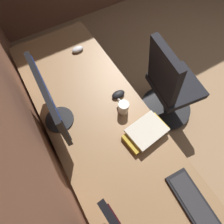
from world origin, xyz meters
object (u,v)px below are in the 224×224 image
at_px(monitor_primary, 51,102).
at_px(book_stack_near, 146,132).
at_px(coffee_mug, 123,107).
at_px(office_chair, 169,88).
at_px(mouse_main, 118,94).
at_px(mouse_spare, 78,49).
at_px(drawer_pedestal, 97,136).
at_px(keyboard_main, 196,206).

xyz_separation_m(monitor_primary, book_stack_near, (-0.40, -0.46, -0.22)).
height_order(coffee_mug, office_chair, office_chair).
bearing_deg(mouse_main, coffee_mug, 163.40).
xyz_separation_m(book_stack_near, coffee_mug, (0.23, 0.04, 0.02)).
height_order(monitor_primary, coffee_mug, monitor_primary).
bearing_deg(coffee_mug, mouse_spare, 2.01).
bearing_deg(drawer_pedestal, mouse_spare, -16.13).
height_order(drawer_pedestal, mouse_main, mouse_main).
xyz_separation_m(mouse_main, book_stack_near, (-0.36, 0.00, 0.01)).
bearing_deg(book_stack_near, mouse_spare, 3.77).
height_order(keyboard_main, office_chair, office_chair).
bearing_deg(book_stack_near, mouse_main, -0.07).
xyz_separation_m(keyboard_main, book_stack_near, (0.52, -0.01, 0.02)).
relative_size(drawer_pedestal, keyboard_main, 1.63).
bearing_deg(drawer_pedestal, book_stack_near, -139.60).
bearing_deg(book_stack_near, office_chair, -59.28).
xyz_separation_m(monitor_primary, coffee_mug, (-0.16, -0.42, -0.20)).
bearing_deg(mouse_spare, coffee_mug, -177.99).
distance_m(mouse_main, coffee_mug, 0.13).
relative_size(mouse_main, book_stack_near, 0.33).
distance_m(monitor_primary, coffee_mug, 0.50).
bearing_deg(office_chair, monitor_primary, 86.31).
xyz_separation_m(drawer_pedestal, office_chair, (0.04, -0.81, 0.11)).
relative_size(keyboard_main, book_stack_near, 1.37).
bearing_deg(office_chair, mouse_spare, 45.60).
distance_m(keyboard_main, coffee_mug, 0.75).
bearing_deg(mouse_main, monitor_primary, 85.41).
bearing_deg(office_chair, coffee_mug, 99.30).
bearing_deg(monitor_primary, coffee_mug, -111.02).
bearing_deg(book_stack_near, drawer_pedestal, 40.40).
bearing_deg(mouse_main, office_chair, -92.94).
relative_size(monitor_primary, book_stack_near, 1.65).
relative_size(drawer_pedestal, book_stack_near, 2.22).
relative_size(book_stack_near, coffee_mug, 2.72).
relative_size(monitor_primary, coffee_mug, 4.49).
bearing_deg(mouse_spare, monitor_primary, 143.52).
bearing_deg(coffee_mug, mouse_main, -16.60).
height_order(monitor_primary, book_stack_near, monitor_primary).
distance_m(drawer_pedestal, keyboard_main, 0.93).
distance_m(monitor_primary, mouse_main, 0.52).
bearing_deg(keyboard_main, coffee_mug, 1.97).
bearing_deg(office_chair, mouse_main, 87.06).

